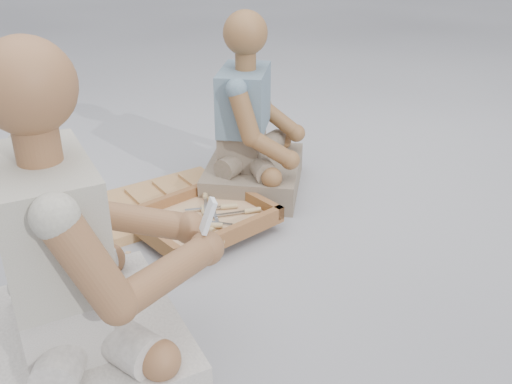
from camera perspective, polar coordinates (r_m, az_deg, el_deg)
ground at (r=2.14m, az=1.96°, el=-7.74°), size 60.00×60.00×0.00m
carved_panel at (r=2.59m, az=-9.46°, el=-1.11°), size 0.66×0.45×0.04m
tool_tray at (r=2.35m, az=-5.28°, el=-2.65°), size 0.55×0.46×0.07m
chisel_0 at (r=2.28m, az=-1.96°, el=-3.35°), size 0.15×0.18×0.02m
chisel_1 at (r=2.37m, az=-0.86°, el=-1.92°), size 0.21×0.09×0.02m
chisel_2 at (r=2.29m, az=-5.26°, el=-3.42°), size 0.07×0.22×0.02m
chisel_3 at (r=2.27m, az=-4.79°, el=-3.33°), size 0.18×0.15×0.02m
chisel_4 at (r=2.44m, az=-4.47°, el=-1.25°), size 0.10×0.21×0.02m
chisel_5 at (r=2.49m, az=-5.11°, el=-0.39°), size 0.12×0.20×0.02m
chisel_6 at (r=2.21m, az=-4.23°, el=-4.47°), size 0.09×0.21×0.02m
chisel_7 at (r=2.38m, az=-5.19°, el=-2.13°), size 0.11×0.21×0.02m
chisel_8 at (r=2.41m, az=-3.24°, el=-1.48°), size 0.21×0.11×0.02m
wood_chip_0 at (r=2.21m, az=-4.53°, el=-6.53°), size 0.02×0.02×0.00m
wood_chip_1 at (r=2.56m, az=-13.82°, el=-2.40°), size 0.02×0.02×0.00m
wood_chip_2 at (r=2.58m, az=-5.72°, el=-1.45°), size 0.02×0.02×0.00m
wood_chip_3 at (r=2.53m, az=-0.97°, el=-1.84°), size 0.02×0.02×0.00m
wood_chip_4 at (r=2.56m, az=-13.52°, el=-2.31°), size 0.02×0.02×0.00m
wood_chip_5 at (r=2.53m, az=-11.49°, el=-2.44°), size 0.02×0.02×0.00m
wood_chip_6 at (r=2.40m, az=-5.06°, el=-3.69°), size 0.02×0.02×0.00m
wood_chip_7 at (r=2.29m, az=-12.68°, el=-5.93°), size 0.02×0.02×0.00m
wood_chip_8 at (r=2.50m, az=-3.27°, el=-2.26°), size 0.02×0.02×0.00m
craftsman at (r=1.61m, az=-17.44°, el=-8.06°), size 0.69×0.69×0.97m
companion at (r=2.63m, az=-0.47°, el=5.83°), size 0.67×0.67×0.83m
mobile_phone at (r=1.57m, az=-4.80°, el=-2.40°), size 0.06×0.05×0.10m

